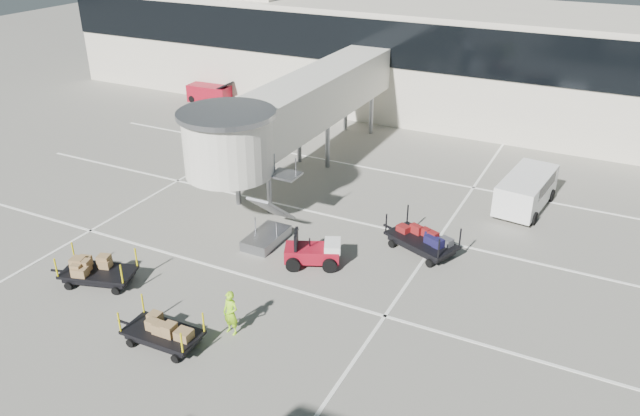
{
  "coord_description": "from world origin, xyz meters",
  "views": [
    {
      "loc": [
        12.95,
        -17.53,
        15.1
      ],
      "look_at": [
        1.04,
        5.99,
        2.0
      ],
      "focal_mm": 35.0,
      "sensor_mm": 36.0,
      "label": 1
    }
  ],
  "objects_px": {
    "box_cart_far": "(99,272)",
    "belt_loader": "(210,94)",
    "baggage_tug": "(314,252)",
    "minivan": "(527,188)",
    "ground_worker": "(231,313)",
    "box_cart_near": "(166,333)",
    "suitcase_cart": "(422,242)"
  },
  "relations": [
    {
      "from": "box_cart_near",
      "to": "belt_loader",
      "type": "height_order",
      "value": "belt_loader"
    },
    {
      "from": "box_cart_near",
      "to": "belt_loader",
      "type": "xyz_separation_m",
      "value": [
        -17.15,
        26.48,
        0.17
      ]
    },
    {
      "from": "baggage_tug",
      "to": "ground_worker",
      "type": "distance_m",
      "value": 5.99
    },
    {
      "from": "ground_worker",
      "to": "box_cart_far",
      "type": "bearing_deg",
      "value": -175.15
    },
    {
      "from": "box_cart_far",
      "to": "ground_worker",
      "type": "bearing_deg",
      "value": -19.06
    },
    {
      "from": "baggage_tug",
      "to": "belt_loader",
      "type": "bearing_deg",
      "value": 111.64
    },
    {
      "from": "baggage_tug",
      "to": "belt_loader",
      "type": "xyz_separation_m",
      "value": [
        -19.42,
        18.83,
        0.09
      ]
    },
    {
      "from": "box_cart_near",
      "to": "box_cart_far",
      "type": "relative_size",
      "value": 0.94
    },
    {
      "from": "suitcase_cart",
      "to": "baggage_tug",
      "type": "bearing_deg",
      "value": -118.8
    },
    {
      "from": "minivan",
      "to": "suitcase_cart",
      "type": "bearing_deg",
      "value": -109.29
    },
    {
      "from": "minivan",
      "to": "belt_loader",
      "type": "xyz_separation_m",
      "value": [
        -26.97,
        8.37,
        -0.44
      ]
    },
    {
      "from": "suitcase_cart",
      "to": "box_cart_far",
      "type": "bearing_deg",
      "value": -119.78
    },
    {
      "from": "suitcase_cart",
      "to": "minivan",
      "type": "relative_size",
      "value": 0.8
    },
    {
      "from": "suitcase_cart",
      "to": "minivan",
      "type": "distance_m",
      "value": 8.01
    },
    {
      "from": "box_cart_far",
      "to": "belt_loader",
      "type": "distance_m",
      "value": 27.25
    },
    {
      "from": "suitcase_cart",
      "to": "minivan",
      "type": "bearing_deg",
      "value": 86.9
    },
    {
      "from": "baggage_tug",
      "to": "box_cart_far",
      "type": "distance_m",
      "value": 9.44
    },
    {
      "from": "ground_worker",
      "to": "belt_loader",
      "type": "relative_size",
      "value": 0.48
    },
    {
      "from": "baggage_tug",
      "to": "ground_worker",
      "type": "height_order",
      "value": "ground_worker"
    },
    {
      "from": "baggage_tug",
      "to": "box_cart_far",
      "type": "relative_size",
      "value": 0.72
    },
    {
      "from": "box_cart_far",
      "to": "ground_worker",
      "type": "relative_size",
      "value": 2.11
    },
    {
      "from": "suitcase_cart",
      "to": "ground_worker",
      "type": "xyz_separation_m",
      "value": [
        -4.57,
        -9.22,
        0.36
      ]
    },
    {
      "from": "suitcase_cart",
      "to": "belt_loader",
      "type": "height_order",
      "value": "belt_loader"
    },
    {
      "from": "minivan",
      "to": "ground_worker",
      "type": "bearing_deg",
      "value": -109.67
    },
    {
      "from": "minivan",
      "to": "belt_loader",
      "type": "height_order",
      "value": "minivan"
    },
    {
      "from": "minivan",
      "to": "box_cart_near",
      "type": "bearing_deg",
      "value": -112.07
    },
    {
      "from": "box_cart_far",
      "to": "minivan",
      "type": "xyz_separation_m",
      "value": [
        15.07,
        16.15,
        0.51
      ]
    },
    {
      "from": "suitcase_cart",
      "to": "box_cart_near",
      "type": "height_order",
      "value": "suitcase_cart"
    },
    {
      "from": "belt_loader",
      "to": "box_cart_far",
      "type": "bearing_deg",
      "value": -67.07
    },
    {
      "from": "belt_loader",
      "to": "box_cart_near",
      "type": "bearing_deg",
      "value": -60.01
    },
    {
      "from": "ground_worker",
      "to": "belt_loader",
      "type": "bearing_deg",
      "value": 134.4
    },
    {
      "from": "box_cart_near",
      "to": "belt_loader",
      "type": "relative_size",
      "value": 0.95
    }
  ]
}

